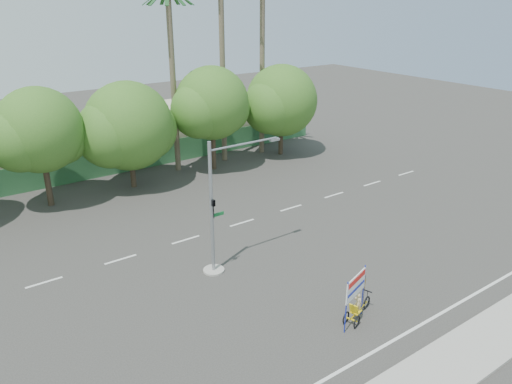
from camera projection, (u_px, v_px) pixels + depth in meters
ground at (300, 290)px, 24.36m from camera, size 120.00×120.00×0.00m
sidewalk_near at (430, 378)px, 18.68m from camera, size 50.00×2.40×0.12m
fence at (127, 160)px, 40.21m from camera, size 38.00×0.08×2.00m
building_right at (188, 125)px, 47.64m from camera, size 14.00×8.00×3.60m
tree_left at (39, 133)px, 32.25m from camera, size 6.66×5.60×8.07m
tree_center at (128, 129)px, 35.71m from camera, size 7.62×6.40×7.85m
tree_right at (211, 106)px, 39.22m from camera, size 6.90×5.80×8.36m
tree_far_right at (281, 103)px, 43.23m from camera, size 7.38×6.20×7.94m
palm_tall at (222, 34)px, 39.52m from camera, size 3.73×3.79×17.45m
palm_mid at (262, 45)px, 42.08m from camera, size 3.73×3.79×15.45m
palm_short at (172, 59)px, 37.68m from camera, size 3.73×3.79×14.45m
traffic_signal at (217, 219)px, 25.09m from camera, size 4.72×1.10×7.00m
trike_billboard at (357, 300)px, 21.75m from camera, size 2.47×1.07×2.54m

